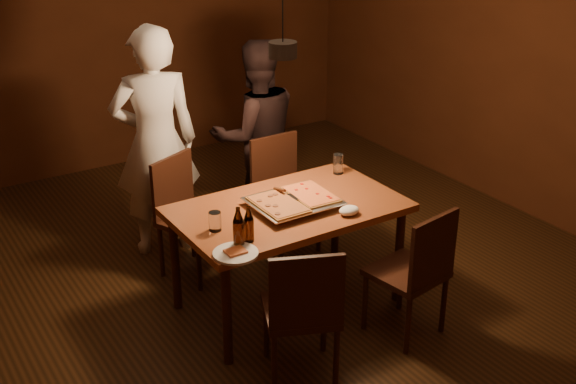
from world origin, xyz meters
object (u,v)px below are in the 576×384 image
plate_slice (236,253)px  diner_dark (256,136)px  beer_bottle_a (238,227)px  pendant_lamp (283,48)px  chair_far_right (281,183)px  chair_near_left (303,303)px  chair_near_right (418,263)px  beer_bottle_b (249,224)px  dining_table (288,216)px  pizza_tray (293,204)px  diner_white (156,142)px  chair_far_left (185,205)px

plate_slice → diner_dark: size_ratio=0.17×
beer_bottle_a → pendant_lamp: pendant_lamp is taller
chair_far_right → pendant_lamp: bearing=58.2°
chair_near_left → beer_bottle_a: (-0.16, 0.44, 0.34)m
chair_near_right → beer_bottle_b: (-0.94, 0.47, 0.33)m
dining_table → pizza_tray: size_ratio=2.73×
chair_near_left → chair_near_right: size_ratio=1.14×
beer_bottle_a → diner_white: size_ratio=0.14×
chair_far_left → diner_white: 0.56m
dining_table → diner_dark: (0.45, 1.19, 0.12)m
beer_bottle_b → chair_near_right: bearing=-26.8°
chair_near_left → plate_slice: size_ratio=2.08×
dining_table → diner_dark: bearing=69.1°
chair_far_right → dining_table: bearing=60.0°
pendant_lamp → diner_white: bearing=113.6°
beer_bottle_a → pizza_tray: bearing=26.4°
beer_bottle_b → plate_slice: (-0.15, -0.10, -0.10)m
dining_table → beer_bottle_b: (-0.46, -0.29, 0.19)m
dining_table → chair_near_right: chair_near_right is taller
chair_near_right → beer_bottle_a: size_ratio=1.94×
beer_bottle_b → plate_slice: size_ratio=0.85×
dining_table → beer_bottle_a: (-0.54, -0.31, 0.20)m
pizza_tray → diner_white: size_ratio=0.31×
chair_near_left → pendant_lamp: (0.44, 0.91, 1.22)m
dining_table → pendant_lamp: bearing=68.7°
beer_bottle_b → diner_dark: bearing=58.3°
dining_table → chair_near_left: chair_near_left is taller
diner_dark → pendant_lamp: size_ratio=1.44×
chair_far_right → chair_near_left: same height
plate_slice → diner_white: 1.64m
pendant_lamp → beer_bottle_b: bearing=-139.5°
dining_table → pizza_tray: bearing=-55.6°
chair_near_left → diner_dark: 2.13m
beer_bottle_a → diner_dark: size_ratio=0.16×
beer_bottle_b → pendant_lamp: 1.13m
chair_near_right → beer_bottle_a: (-1.02, 0.45, 0.34)m
chair_far_left → chair_near_right: size_ratio=1.15×
plate_slice → chair_near_right: bearing=-18.8°
pizza_tray → beer_bottle_a: (-0.56, -0.28, 0.10)m
pizza_tray → beer_bottle_a: size_ratio=2.20×
diner_white → pizza_tray: bearing=122.8°
chair_near_left → plate_slice: bearing=146.1°
chair_far_right → pizza_tray: chair_far_right is taller
chair_near_left → beer_bottle_a: size_ratio=2.21×
chair_far_left → diner_dark: 0.96m
beer_bottle_b → diner_white: (0.06, 1.52, 0.03)m
chair_near_right → diner_white: bearing=104.7°
chair_near_right → chair_near_left: bearing=170.2°
pizza_tray → diner_dark: 1.30m
diner_white → beer_bottle_a: bearing=98.9°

